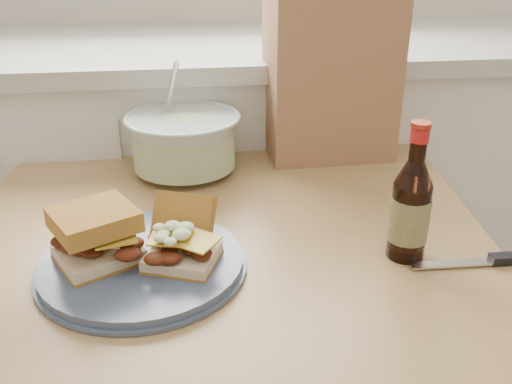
{
  "coord_description": "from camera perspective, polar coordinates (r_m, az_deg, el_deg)",
  "views": [
    {
      "loc": [
        -0.08,
        0.2,
        1.21
      ],
      "look_at": [
        0.02,
        1.01,
        0.82
      ],
      "focal_mm": 40.0,
      "sensor_mm": 36.0,
      "label": 1
    }
  ],
  "objects": [
    {
      "name": "cabinet_run",
      "position": [
        1.68,
        -3.87,
        -0.95
      ],
      "size": [
        2.5,
        0.64,
        0.94
      ],
      "color": "silver",
      "rests_on": "ground"
    },
    {
      "name": "dining_table",
      "position": [
        0.99,
        -3.46,
        -10.34
      ],
      "size": [
        0.98,
        0.98,
        0.74
      ],
      "rotation": [
        0.0,
        0.0,
        -0.11
      ],
      "color": "tan",
      "rests_on": "ground"
    },
    {
      "name": "plate",
      "position": [
        0.87,
        -11.33,
        -7.06
      ],
      "size": [
        0.3,
        0.3,
        0.02
      ],
      "primitive_type": "cylinder",
      "color": "#414E6A",
      "rests_on": "dining_table"
    },
    {
      "name": "sandwich_left",
      "position": [
        0.86,
        -15.69,
        -4.17
      ],
      "size": [
        0.15,
        0.14,
        0.08
      ],
      "rotation": [
        0.0,
        0.0,
        0.5
      ],
      "color": "beige",
      "rests_on": "plate"
    },
    {
      "name": "sandwich_right",
      "position": [
        0.85,
        -7.37,
        -4.68
      ],
      "size": [
        0.12,
        0.16,
        0.08
      ],
      "rotation": [
        0.0,
        0.0,
        -0.38
      ],
      "color": "beige",
      "rests_on": "plate"
    },
    {
      "name": "coleslaw_bowl",
      "position": [
        1.18,
        -7.22,
        4.73
      ],
      "size": [
        0.23,
        0.23,
        0.23
      ],
      "color": "silver",
      "rests_on": "dining_table"
    },
    {
      "name": "beer_bottle",
      "position": [
        0.89,
        15.17,
        -1.6
      ],
      "size": [
        0.06,
        0.06,
        0.22
      ],
      "rotation": [
        0.0,
        0.0,
        0.27
      ],
      "color": "black",
      "rests_on": "dining_table"
    },
    {
      "name": "knife",
      "position": [
        0.95,
        23.22,
        -6.23
      ],
      "size": [
        0.21,
        0.02,
        0.01
      ],
      "rotation": [
        0.0,
        0.0,
        -0.02
      ],
      "color": "silver",
      "rests_on": "dining_table"
    },
    {
      "name": "paper_bag",
      "position": [
        1.25,
        7.4,
        11.42
      ],
      "size": [
        0.27,
        0.18,
        0.35
      ],
      "primitive_type": "cube",
      "rotation": [
        0.0,
        0.0,
        0.03
      ],
      "color": "#A67450",
      "rests_on": "dining_table"
    }
  ]
}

